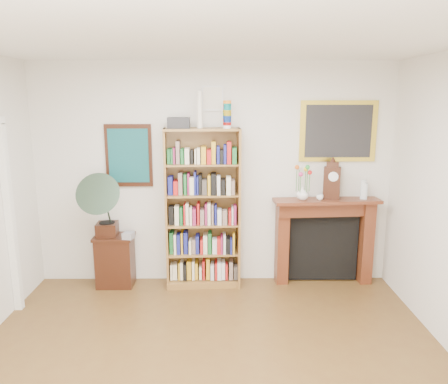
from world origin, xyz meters
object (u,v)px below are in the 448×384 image
gramophone (102,201)px  flower_vase (302,193)px  bookshelf (202,200)px  mantel_clock (332,181)px  cd_stack (128,236)px  side_cabinet (115,261)px  bottle_right (365,191)px  bottle_left (363,189)px  teacup (320,197)px  fireplace (324,233)px

gramophone → flower_vase: (2.44, 0.13, 0.07)m
bookshelf → mantel_clock: bookshelf is taller
cd_stack → side_cabinet: bearing=150.1°
bottle_right → bottle_left: bearing=137.0°
teacup → bookshelf: bearing=179.6°
mantel_clock → teacup: mantel_clock is taller
bookshelf → bottle_left: (2.00, 0.05, 0.12)m
cd_stack → teacup: teacup is taller
bookshelf → teacup: (1.45, -0.01, 0.03)m
side_cabinet → fireplace: size_ratio=0.49×
fireplace → bottle_left: bottle_left is taller
bookshelf → bottle_left: bearing=-2.3°
fireplace → flower_vase: bearing=-170.0°
mantel_clock → bottle_left: bearing=17.4°
bookshelf → bottle_left: 2.01m
bookshelf → flower_vase: 1.24m
fireplace → teacup: size_ratio=15.40×
bottle_left → bottle_right: bearing=-43.0°
bottle_right → bookshelf: bearing=-179.2°
bookshelf → cd_stack: bookshelf is taller
teacup → bottle_left: bearing=6.0°
bottle_right → mantel_clock: bearing=178.6°
mantel_clock → bottle_left: 0.41m
gramophone → flower_vase: gramophone is taller
mantel_clock → bottle_left: size_ratio=1.95×
gramophone → bottle_right: bearing=-0.5°
cd_stack → bottle_left: size_ratio=0.50×
mantel_clock → bottle_left: mantel_clock is taller
fireplace → bookshelf: bearing=179.0°
bottle_right → gramophone: bearing=-177.4°
flower_vase → bottle_left: bearing=2.9°
teacup → bottle_left: (0.55, 0.06, 0.09)m
side_cabinet → gramophone: 0.81m
bookshelf → fireplace: (1.55, 0.09, -0.46)m
bookshelf → gramophone: (-1.20, -0.12, 0.02)m
flower_vase → teacup: (0.21, -0.02, -0.05)m
bottle_right → cd_stack: bearing=-176.9°
side_cabinet → fireplace: bearing=2.3°
side_cabinet → gramophone: (-0.09, -0.11, 0.80)m
bottle_right → side_cabinet: bearing=-179.3°
bookshelf → teacup: bearing=-4.1°
teacup → gramophone: bearing=-177.7°
flower_vase → bottle_left: size_ratio=0.68×
mantel_clock → bottle_right: bearing=15.0°
bottle_left → flower_vase: bearing=-177.1°
side_cabinet → gramophone: gramophone is taller
fireplace → teacup: 0.52m
cd_stack → bottle_right: size_ratio=0.60×
bottle_left → bottle_right: 0.03m
side_cabinet → mantel_clock: size_ratio=1.42×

